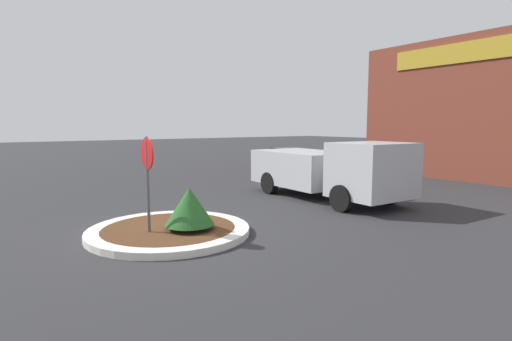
{
  "coord_description": "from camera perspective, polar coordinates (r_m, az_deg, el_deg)",
  "views": [
    {
      "loc": [
        8.76,
        -3.66,
        2.6
      ],
      "look_at": [
        -0.54,
        2.92,
        1.28
      ],
      "focal_mm": 28.0,
      "sensor_mm": 36.0,
      "label": 1
    }
  ],
  "objects": [
    {
      "name": "parked_sedan_red",
      "position": [
        23.26,
        5.33,
        1.72
      ],
      "size": [
        4.8,
        2.38,
        1.22
      ],
      "rotation": [
        0.0,
        0.0,
        -0.12
      ],
      "color": "#B21919",
      "rests_on": "ground_plane"
    },
    {
      "name": "traffic_island",
      "position": [
        9.82,
        -12.29,
        -8.41
      ],
      "size": [
        3.82,
        3.82,
        0.16
      ],
      "color": "silver",
      "rests_on": "ground_plane"
    },
    {
      "name": "utility_truck",
      "position": [
        14.1,
        10.25,
        0.19
      ],
      "size": [
        6.17,
        2.6,
        2.05
      ],
      "rotation": [
        0.0,
        0.0,
        -0.04
      ],
      "color": "#B2B2B7",
      "rests_on": "ground_plane"
    },
    {
      "name": "island_shrub",
      "position": [
        9.44,
        -9.48,
        -5.02
      ],
      "size": [
        1.15,
        1.15,
        0.99
      ],
      "color": "brown",
      "rests_on": "traffic_island"
    },
    {
      "name": "stop_sign",
      "position": [
        9.28,
        -15.26,
        0.31
      ],
      "size": [
        0.72,
        0.07,
        2.33
      ],
      "color": "#4C4C51",
      "rests_on": "ground_plane"
    },
    {
      "name": "ground_plane",
      "position": [
        9.84,
        -12.28,
        -8.86
      ],
      "size": [
        120.0,
        120.0,
        0.0
      ],
      "primitive_type": "plane",
      "color": "#2D2D30"
    }
  ]
}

